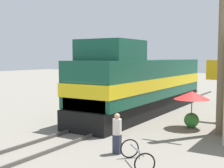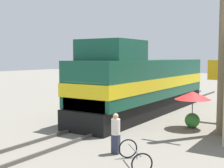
{
  "view_description": "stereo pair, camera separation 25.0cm",
  "coord_description": "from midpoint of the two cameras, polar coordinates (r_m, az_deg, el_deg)",
  "views": [
    {
      "loc": [
        8.97,
        -13.15,
        3.69
      ],
      "look_at": [
        1.2,
        -0.51,
        2.42
      ],
      "focal_mm": 50.0,
      "sensor_mm": 36.0,
      "label": 1
    },
    {
      "loc": [
        9.18,
        -13.02,
        3.69
      ],
      "look_at": [
        1.2,
        -0.51,
        2.42
      ],
      "focal_mm": 50.0,
      "sensor_mm": 36.0,
      "label": 2
    }
  ],
  "objects": [
    {
      "name": "vendor_umbrella",
      "position": [
        16.62,
        14.95,
        -2.04
      ],
      "size": [
        1.85,
        1.85,
        1.94
      ],
      "color": "#4C4C4C",
      "rests_on": "ground_plane"
    },
    {
      "name": "shrub_cluster",
      "position": [
        17.03,
        14.88,
        -6.45
      ],
      "size": [
        0.78,
        0.78,
        0.78
      ],
      "primitive_type": "sphere",
      "color": "#388C38",
      "rests_on": "ground_plane"
    },
    {
      "name": "rail_near",
      "position": [
        16.74,
        -4.22,
        -7.6
      ],
      "size": [
        0.08,
        40.65,
        0.15
      ],
      "primitive_type": "cube",
      "color": "#4C4742",
      "rests_on": "ground_plane"
    },
    {
      "name": "locomotive",
      "position": [
        20.5,
        6.13,
        -0.04
      ],
      "size": [
        3.06,
        14.31,
        4.63
      ],
      "color": "black",
      "rests_on": "ground_plane"
    },
    {
      "name": "bicycle",
      "position": [
        10.9,
        4.79,
        -12.89
      ],
      "size": [
        1.73,
        1.73,
        0.71
      ],
      "rotation": [
        0.0,
        0.0,
        0.78
      ],
      "color": "black",
      "rests_on": "ground_plane"
    },
    {
      "name": "person_bystander",
      "position": [
        12.03,
        1.28,
        -8.8
      ],
      "size": [
        0.34,
        0.34,
        1.57
      ],
      "color": "#2D3347",
      "rests_on": "ground_plane"
    },
    {
      "name": "ground_plane",
      "position": [
        16.34,
        -2.18,
        -8.16
      ],
      "size": [
        120.0,
        120.0,
        0.0
      ],
      "primitive_type": "plane",
      "color": "slate"
    },
    {
      "name": "utility_pole",
      "position": [
        15.61,
        20.14,
        8.58
      ],
      "size": [
        1.8,
        0.41,
        9.43
      ],
      "color": "#726047",
      "rests_on": "ground_plane"
    },
    {
      "name": "rail_far",
      "position": [
        15.94,
        -0.04,
        -8.22
      ],
      "size": [
        0.08,
        40.65,
        0.15
      ],
      "primitive_type": "cube",
      "color": "#4C4742",
      "rests_on": "ground_plane"
    }
  ]
}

